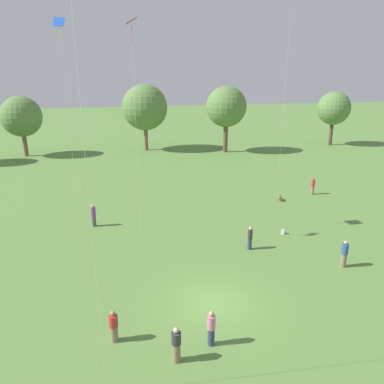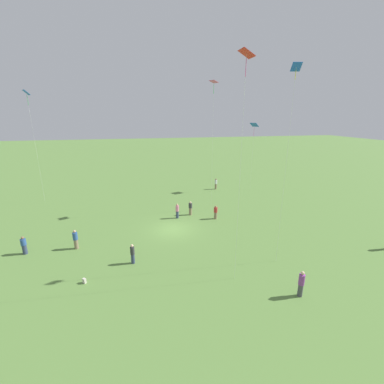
{
  "view_description": "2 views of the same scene",
  "coord_description": "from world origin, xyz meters",
  "px_view_note": "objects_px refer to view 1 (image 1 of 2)",
  "views": [
    {
      "loc": [
        -4.87,
        -16.88,
        12.08
      ],
      "look_at": [
        -0.1,
        5.05,
        4.79
      ],
      "focal_mm": 35.0,
      "sensor_mm": 36.0,
      "label": 1
    },
    {
      "loc": [
        3.64,
        24.97,
        11.62
      ],
      "look_at": [
        -1.04,
        4.44,
        5.39
      ],
      "focal_mm": 24.0,
      "sensor_mm": 36.0,
      "label": 2
    }
  ],
  "objects_px": {
    "person_3": "(211,328)",
    "person_7": "(94,215)",
    "person_8": "(114,326)",
    "dog_0": "(280,197)",
    "person_5": "(313,186)",
    "kite_5": "(61,44)",
    "person_0": "(250,238)",
    "picnic_bag_0": "(283,232)",
    "person_9": "(344,254)",
    "kite_2": "(291,5)",
    "kite_4": "(132,34)",
    "person_1": "(176,345)"
  },
  "relations": [
    {
      "from": "person_7",
      "to": "picnic_bag_0",
      "type": "relative_size",
      "value": 5.1
    },
    {
      "from": "person_7",
      "to": "picnic_bag_0",
      "type": "xyz_separation_m",
      "value": [
        14.37,
        -4.7,
        -0.76
      ]
    },
    {
      "from": "person_1",
      "to": "kite_5",
      "type": "relative_size",
      "value": 0.11
    },
    {
      "from": "person_0",
      "to": "kite_4",
      "type": "height_order",
      "value": "kite_4"
    },
    {
      "from": "kite_4",
      "to": "kite_5",
      "type": "xyz_separation_m",
      "value": [
        -4.29,
        -1.47,
        -0.71
      ]
    },
    {
      "from": "person_9",
      "to": "kite_5",
      "type": "xyz_separation_m",
      "value": [
        -16.67,
        5.98,
        12.71
      ]
    },
    {
      "from": "person_5",
      "to": "picnic_bag_0",
      "type": "distance_m",
      "value": 11.15
    },
    {
      "from": "person_8",
      "to": "kite_5",
      "type": "distance_m",
      "value": 16.37
    },
    {
      "from": "person_5",
      "to": "picnic_bag_0",
      "type": "bearing_deg",
      "value": -27.78
    },
    {
      "from": "person_1",
      "to": "kite_5",
      "type": "xyz_separation_m",
      "value": [
        -4.7,
        11.85,
        12.77
      ]
    },
    {
      "from": "kite_5",
      "to": "person_5",
      "type": "bearing_deg",
      "value": 75.77
    },
    {
      "from": "person_9",
      "to": "kite_2",
      "type": "xyz_separation_m",
      "value": [
        5.43,
        21.51,
        17.8
      ]
    },
    {
      "from": "person_5",
      "to": "kite_4",
      "type": "relative_size",
      "value": 0.11
    },
    {
      "from": "person_0",
      "to": "person_9",
      "type": "relative_size",
      "value": 0.93
    },
    {
      "from": "person_3",
      "to": "person_7",
      "type": "relative_size",
      "value": 0.95
    },
    {
      "from": "person_0",
      "to": "person_7",
      "type": "bearing_deg",
      "value": -85.75
    },
    {
      "from": "person_8",
      "to": "person_9",
      "type": "relative_size",
      "value": 0.89
    },
    {
      "from": "person_7",
      "to": "kite_4",
      "type": "relative_size",
      "value": 0.12
    },
    {
      "from": "dog_0",
      "to": "kite_2",
      "type": "bearing_deg",
      "value": 80.21
    },
    {
      "from": "person_9",
      "to": "kite_2",
      "type": "relative_size",
      "value": 0.09
    },
    {
      "from": "person_8",
      "to": "kite_4",
      "type": "height_order",
      "value": "kite_4"
    },
    {
      "from": "picnic_bag_0",
      "to": "kite_5",
      "type": "bearing_deg",
      "value": 178.38
    },
    {
      "from": "person_5",
      "to": "kite_4",
      "type": "distance_m",
      "value": 23.46
    },
    {
      "from": "person_1",
      "to": "kite_5",
      "type": "bearing_deg",
      "value": 115.36
    },
    {
      "from": "person_8",
      "to": "dog_0",
      "type": "height_order",
      "value": "person_8"
    },
    {
      "from": "person_3",
      "to": "person_7",
      "type": "distance_m",
      "value": 16.47
    },
    {
      "from": "picnic_bag_0",
      "to": "person_8",
      "type": "bearing_deg",
      "value": -143.76
    },
    {
      "from": "person_5",
      "to": "kite_5",
      "type": "distance_m",
      "value": 26.96
    },
    {
      "from": "person_3",
      "to": "dog_0",
      "type": "distance_m",
      "value": 21.6
    },
    {
      "from": "person_5",
      "to": "person_9",
      "type": "distance_m",
      "value": 15.11
    },
    {
      "from": "person_5",
      "to": "kite_2",
      "type": "height_order",
      "value": "kite_2"
    },
    {
      "from": "kite_5",
      "to": "picnic_bag_0",
      "type": "height_order",
      "value": "kite_5"
    },
    {
      "from": "kite_4",
      "to": "dog_0",
      "type": "height_order",
      "value": "kite_4"
    },
    {
      "from": "person_0",
      "to": "person_8",
      "type": "xyz_separation_m",
      "value": [
        -9.56,
        -7.64,
        -0.06
      ]
    },
    {
      "from": "person_5",
      "to": "person_0",
      "type": "bearing_deg",
      "value": -33.12
    },
    {
      "from": "person_3",
      "to": "kite_5",
      "type": "bearing_deg",
      "value": -66.81
    },
    {
      "from": "person_1",
      "to": "person_9",
      "type": "xyz_separation_m",
      "value": [
        11.97,
        5.87,
        0.06
      ]
    },
    {
      "from": "person_5",
      "to": "person_9",
      "type": "xyz_separation_m",
      "value": [
        -5.68,
        -14.01,
        0.04
      ]
    },
    {
      "from": "person_0",
      "to": "picnic_bag_0",
      "type": "bearing_deg",
      "value": 154.32
    },
    {
      "from": "kite_4",
      "to": "dog_0",
      "type": "relative_size",
      "value": 17.6
    },
    {
      "from": "person_7",
      "to": "kite_5",
      "type": "height_order",
      "value": "kite_5"
    },
    {
      "from": "kite_5",
      "to": "dog_0",
      "type": "distance_m",
      "value": 23.59
    },
    {
      "from": "person_9",
      "to": "kite_4",
      "type": "distance_m",
      "value": 19.72
    },
    {
      "from": "person_5",
      "to": "person_8",
      "type": "height_order",
      "value": "person_5"
    },
    {
      "from": "dog_0",
      "to": "picnic_bag_0",
      "type": "distance_m",
      "value": 7.98
    },
    {
      "from": "kite_2",
      "to": "kite_5",
      "type": "height_order",
      "value": "kite_2"
    },
    {
      "from": "person_8",
      "to": "person_0",
      "type": "bearing_deg",
      "value": -132.26
    },
    {
      "from": "person_1",
      "to": "dog_0",
      "type": "relative_size",
      "value": 1.97
    },
    {
      "from": "person_8",
      "to": "kite_5",
      "type": "bearing_deg",
      "value": -69.06
    },
    {
      "from": "person_3",
      "to": "person_9",
      "type": "distance_m",
      "value": 11.47
    }
  ]
}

